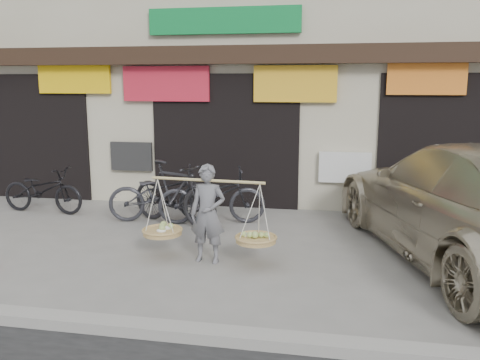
% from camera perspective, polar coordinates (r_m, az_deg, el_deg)
% --- Properties ---
extents(ground, '(70.00, 70.00, 0.00)m').
position_cam_1_polar(ground, '(7.34, -7.60, -9.32)').
color(ground, gray).
rests_on(ground, ground).
extents(kerb, '(70.00, 0.25, 0.12)m').
position_cam_1_polar(kerb, '(5.61, -14.27, -15.52)').
color(kerb, gray).
rests_on(kerb, ground).
extents(shophouse_block, '(14.00, 6.32, 7.00)m').
position_cam_1_polar(shophouse_block, '(13.16, 1.11, 14.91)').
color(shophouse_block, '#BAB297').
rests_on(shophouse_block, ground).
extents(street_vendor, '(1.96, 0.66, 1.41)m').
position_cam_1_polar(street_vendor, '(7.21, -3.63, -4.30)').
color(street_vendor, slate).
rests_on(street_vendor, ground).
extents(bike_0, '(1.78, 0.74, 0.91)m').
position_cam_1_polar(bike_0, '(10.67, -21.27, -1.04)').
color(bike_0, black).
rests_on(bike_0, ground).
extents(bike_1, '(1.98, 1.27, 1.15)m').
position_cam_1_polar(bike_1, '(9.16, -7.43, -1.47)').
color(bike_1, black).
rests_on(bike_1, ground).
extents(bike_2, '(2.05, 1.15, 1.02)m').
position_cam_1_polar(bike_2, '(9.46, -8.79, -1.55)').
color(bike_2, '#27282C').
rests_on(bike_2, ground).
extents(bike_3, '(2.05, 1.15, 1.02)m').
position_cam_1_polar(bike_3, '(9.18, -3.18, -1.80)').
color(bike_3, '#27282C').
rests_on(bike_3, ground).
extents(suv, '(4.02, 6.43, 1.74)m').
position_cam_1_polar(suv, '(7.85, 24.92, -2.32)').
color(suv, '#C0B59A').
rests_on(suv, ground).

